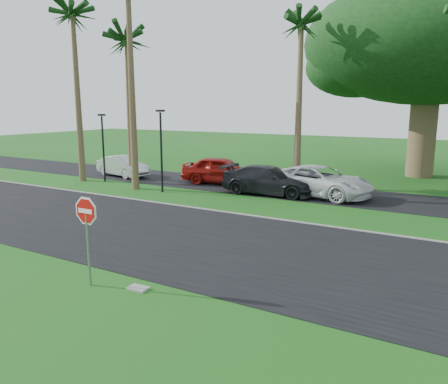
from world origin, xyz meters
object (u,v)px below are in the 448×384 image
car_red (222,170)px  car_minivan (319,181)px  stop_sign_near (87,223)px  car_silver (123,166)px  car_dark (269,181)px

car_red → car_minivan: (6.56, -0.73, -0.03)m
car_red → car_minivan: car_red is taller
stop_sign_near → car_minivan: (1.60, 14.86, -0.96)m
car_red → car_minivan: 6.60m
car_silver → car_red: size_ratio=0.86×
car_red → car_dark: (4.01, -1.62, -0.07)m
stop_sign_near → car_silver: size_ratio=0.61×
stop_sign_near → car_silver: stop_sign_near is taller
car_silver → car_minivan: size_ratio=0.73×
stop_sign_near → car_silver: (-12.36, 14.58, -1.07)m
car_dark → stop_sign_near: bearing=-178.4°
car_silver → car_red: bearing=-71.2°
car_dark → car_red: bearing=65.8°
car_dark → car_minivan: bearing=-73.1°
car_silver → stop_sign_near: bearing=-128.6°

